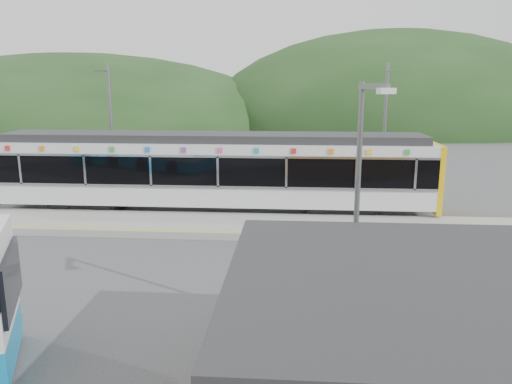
{
  "coord_description": "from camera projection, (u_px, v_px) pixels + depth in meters",
  "views": [
    {
      "loc": [
        2.46,
        -16.82,
        6.08
      ],
      "look_at": [
        1.12,
        1.0,
        2.12
      ],
      "focal_mm": 35.0,
      "sensor_mm": 36.0,
      "label": 1
    }
  ],
  "objects": [
    {
      "name": "lamp_post",
      "position": [
        358.0,
        195.0,
        11.0
      ],
      "size": [
        0.51,
        1.12,
        6.09
      ],
      "rotation": [
        0.0,
        0.0,
        0.41
      ],
      "color": "slate",
      "rests_on": "ground"
    },
    {
      "name": "station_shelter",
      "position": [
        502.0,
        359.0,
        8.32
      ],
      "size": [
        9.2,
        6.2,
        3.0
      ],
      "color": "olive",
      "rests_on": "ground"
    },
    {
      "name": "train",
      "position": [
        212.0,
        169.0,
        23.35
      ],
      "size": [
        20.44,
        3.01,
        3.74
      ],
      "color": "black",
      "rests_on": "ground"
    },
    {
      "name": "catenary_mast_east",
      "position": [
        384.0,
        132.0,
        24.9
      ],
      "size": [
        0.18,
        1.8,
        7.0
      ],
      "color": "slate",
      "rests_on": "ground"
    },
    {
      "name": "catenary_mast_west",
      "position": [
        111.0,
        130.0,
        25.92
      ],
      "size": [
        0.18,
        1.8,
        7.0
      ],
      "color": "slate",
      "rests_on": "ground"
    },
    {
      "name": "yellow_line",
      "position": [
        230.0,
        231.0,
        19.75
      ],
      "size": [
        26.0,
        0.1,
        0.01
      ],
      "primitive_type": "cube",
      "color": "yellow",
      "rests_on": "platform"
    },
    {
      "name": "platform",
      "position": [
        234.0,
        225.0,
        21.05
      ],
      "size": [
        26.0,
        3.2,
        0.3
      ],
      "primitive_type": "cube",
      "color": "#9E9E99",
      "rests_on": "ground"
    },
    {
      "name": "hills",
      "position": [
        374.0,
        219.0,
        22.56
      ],
      "size": [
        146.0,
        149.0,
        26.0
      ],
      "color": "#1E3D19",
      "rests_on": "ground"
    },
    {
      "name": "ground",
      "position": [
        223.0,
        255.0,
        17.86
      ],
      "size": [
        120.0,
        120.0,
        0.0
      ],
      "primitive_type": "plane",
      "color": "#4C4C4F",
      "rests_on": "ground"
    }
  ]
}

